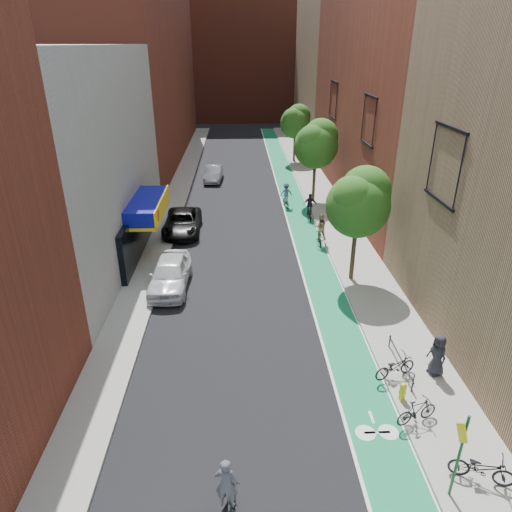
{
  "coord_description": "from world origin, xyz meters",
  "views": [
    {
      "loc": [
        -0.58,
        -12.36,
        12.07
      ],
      "look_at": [
        0.29,
        10.21,
        1.5
      ],
      "focal_mm": 32.0,
      "sensor_mm": 36.0,
      "label": 1
    }
  ],
  "objects": [
    {
      "name": "ground",
      "position": [
        0.0,
        0.0,
        0.0
      ],
      "size": [
        160.0,
        160.0,
        0.0
      ],
      "primitive_type": "plane",
      "color": "black",
      "rests_on": "ground"
    },
    {
      "name": "bike_lane",
      "position": [
        4.0,
        26.0,
        0.01
      ],
      "size": [
        2.0,
        68.0,
        0.01
      ],
      "primitive_type": "cube",
      "color": "#167D4C",
      "rests_on": "ground"
    },
    {
      "name": "sidewalk_left",
      "position": [
        -6.0,
        26.0,
        0.07
      ],
      "size": [
        2.0,
        68.0,
        0.15
      ],
      "primitive_type": "cube",
      "color": "gray",
      "rests_on": "ground"
    },
    {
      "name": "sidewalk_right",
      "position": [
        6.5,
        26.0,
        0.07
      ],
      "size": [
        3.0,
        68.0,
        0.15
      ],
      "primitive_type": "cube",
      "color": "gray",
      "rests_on": "ground"
    },
    {
      "name": "building_left_white",
      "position": [
        -11.0,
        14.0,
        6.0
      ],
      "size": [
        8.0,
        20.0,
        12.0
      ],
      "primitive_type": "cube",
      "color": "silver",
      "rests_on": "ground"
    },
    {
      "name": "building_left_far_red",
      "position": [
        -11.0,
        42.0,
        11.0
      ],
      "size": [
        8.0,
        36.0,
        22.0
      ],
      "primitive_type": "cube",
      "color": "maroon",
      "rests_on": "ground"
    },
    {
      "name": "building_right_mid_red",
      "position": [
        12.0,
        26.0,
        11.0
      ],
      "size": [
        8.0,
        28.0,
        22.0
      ],
      "primitive_type": "cube",
      "color": "maroon",
      "rests_on": "ground"
    },
    {
      "name": "building_right_far_tan",
      "position": [
        12.0,
        50.0,
        9.0
      ],
      "size": [
        8.0,
        20.0,
        18.0
      ],
      "primitive_type": "cube",
      "color": "#8C6B4C",
      "rests_on": "ground"
    },
    {
      "name": "building_far_closure",
      "position": [
        0.0,
        72.0,
        10.0
      ],
      "size": [
        30.0,
        14.0,
        20.0
      ],
      "primitive_type": "cube",
      "color": "maroon",
      "rests_on": "ground"
    },
    {
      "name": "tree_near",
      "position": [
        5.65,
        10.02,
        4.66
      ],
      "size": [
        3.4,
        3.36,
        6.42
      ],
      "color": "#332619",
      "rests_on": "ground"
    },
    {
      "name": "tree_mid",
      "position": [
        5.65,
        24.02,
        4.89
      ],
      "size": [
        3.55,
        3.53,
        6.74
      ],
      "color": "#332619",
      "rests_on": "ground"
    },
    {
      "name": "tree_far",
      "position": [
        5.65,
        38.02,
        4.5
      ],
      "size": [
        3.3,
        3.25,
        6.21
      ],
      "color": "#332619",
      "rests_on": "ground"
    },
    {
      "name": "sign_pole",
      "position": [
        5.38,
        -3.5,
        1.84
      ],
      "size": [
        0.13,
        0.71,
        3.0
      ],
      "color": "#194C26",
      "rests_on": "sidewalk_right"
    },
    {
      "name": "parked_car_white",
      "position": [
        -4.36,
        9.59,
        0.83
      ],
      "size": [
        2.07,
        4.92,
        1.66
      ],
      "primitive_type": "imported",
      "rotation": [
        0.0,
        0.0,
        -0.02
      ],
      "color": "silver",
      "rests_on": "ground"
    },
    {
      "name": "parked_car_black",
      "position": [
        -4.57,
        17.63,
        0.73
      ],
      "size": [
        2.48,
        5.29,
        1.46
      ],
      "primitive_type": "imported",
      "rotation": [
        0.0,
        0.0,
        0.01
      ],
      "color": "black",
      "rests_on": "ground"
    },
    {
      "name": "parked_car_silver",
      "position": [
        -3.0,
        30.76,
        0.71
      ],
      "size": [
        1.75,
        4.39,
        1.42
      ],
      "primitive_type": "imported",
      "rotation": [
        0.0,
        0.0,
        -0.06
      ],
      "color": "#9B9DA4",
      "rests_on": "ground"
    },
    {
      "name": "cyclist_lead",
      "position": [
        -1.06,
        -3.81,
        0.7
      ],
      "size": [
        0.92,
        1.76,
        2.07
      ],
      "rotation": [
        0.0,
        0.0,
        2.93
      ],
      "color": "black",
      "rests_on": "ground"
    },
    {
      "name": "cyclist_lane_near",
      "position": [
        4.67,
        15.02,
        0.96
      ],
      "size": [
        0.88,
        1.52,
        2.13
      ],
      "rotation": [
        0.0,
        0.0,
        3.11
      ],
      "color": "black",
      "rests_on": "ground"
    },
    {
      "name": "cyclist_lane_mid",
      "position": [
        4.7,
        19.81,
        0.74
      ],
      "size": [
        0.97,
        1.74,
        1.98
      ],
      "rotation": [
        0.0,
        0.0,
        3.09
      ],
      "color": "black",
      "rests_on": "ground"
    },
    {
      "name": "cyclist_lane_far",
      "position": [
        3.2,
        22.78,
        0.89
      ],
      "size": [
        1.14,
        1.6,
        1.97
      ],
      "rotation": [
        0.0,
        0.0,
        3.33
      ],
      "color": "black",
      "rests_on": "ground"
    },
    {
      "name": "parked_bike_near",
      "position": [
        6.49,
        -3.06,
        0.64
      ],
      "size": [
        1.98,
        1.26,
        0.98
      ],
      "primitive_type": "imported",
      "rotation": [
        0.0,
        0.0,
        1.21
      ],
      "color": "black",
      "rests_on": "sidewalk_right"
    },
    {
      "name": "parked_bike_mid",
      "position": [
        5.4,
        -0.7,
        0.63
      ],
      "size": [
        1.67,
        0.93,
        0.97
      ],
      "primitive_type": "imported",
      "rotation": [
        0.0,
        0.0,
        1.89
      ],
      "color": "black",
      "rests_on": "sidewalk_right"
    },
    {
      "name": "parked_bike_far",
      "position": [
        5.4,
        1.68,
        0.63
      ],
      "size": [
        1.92,
        1.22,
        0.95
      ],
      "primitive_type": "imported",
      "rotation": [
        0.0,
        0.0,
        1.92
      ],
      "color": "black",
      "rests_on": "sidewalk_right"
    },
    {
      "name": "pedestrian",
      "position": [
        7.07,
        1.82,
        1.03
      ],
      "size": [
        0.81,
        1.0,
        1.76
      ],
      "primitive_type": "imported",
      "rotation": [
        0.0,
        0.0,
        -1.24
      ],
      "color": "black",
      "rests_on": "sidewalk_right"
    },
    {
      "name": "fire_hydrant",
      "position": [
        5.3,
        0.44,
        0.53
      ],
      "size": [
        0.25,
        0.25,
        0.72
      ],
      "color": "gold",
      "rests_on": "sidewalk_right"
    }
  ]
}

